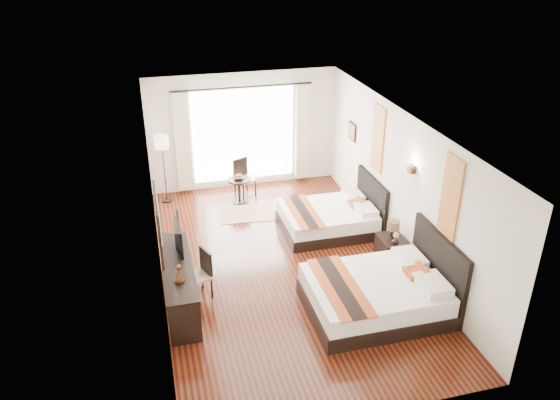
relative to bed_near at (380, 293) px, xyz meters
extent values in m
cube|color=black|center=(-1.19, 1.72, -0.33)|extent=(4.50, 7.50, 0.01)
cube|color=white|center=(-1.19, 1.72, 2.46)|extent=(4.50, 7.50, 0.02)
cube|color=silver|center=(1.06, 1.72, 1.07)|extent=(0.01, 7.50, 2.80)
cube|color=silver|center=(-3.43, 1.72, 1.07)|extent=(0.01, 7.50, 2.80)
cube|color=silver|center=(-1.19, 5.47, 1.07)|extent=(4.50, 0.01, 2.80)
cube|color=silver|center=(-1.19, -2.02, 1.07)|extent=(4.50, 0.01, 2.80)
cube|color=white|center=(-1.19, 5.45, 0.97)|extent=(2.40, 0.02, 2.20)
cube|color=white|center=(-1.19, 5.39, 0.97)|extent=(2.30, 0.02, 2.10)
cube|color=beige|center=(-2.64, 5.35, 0.95)|extent=(0.35, 0.14, 2.35)
cube|color=beige|center=(0.26, 5.35, 0.95)|extent=(0.35, 0.14, 2.35)
cube|color=#943615|center=(1.04, 0.00, 1.62)|extent=(0.03, 0.50, 1.35)
cube|color=#943615|center=(1.04, 2.77, 1.62)|extent=(0.03, 0.50, 1.35)
cube|color=#432617|center=(1.00, 1.23, 1.59)|extent=(0.10, 0.14, 0.14)
cube|color=black|center=(-3.41, 1.03, 1.22)|extent=(0.04, 1.25, 0.95)
cube|color=white|center=(-3.38, 1.03, 1.22)|extent=(0.01, 1.12, 0.82)
cube|color=black|center=(-0.11, 0.00, -0.20)|extent=(2.16, 1.69, 0.26)
cube|color=white|center=(-0.11, 0.00, 0.09)|extent=(2.10, 1.65, 0.32)
cube|color=black|center=(1.01, 0.00, 0.31)|extent=(0.08, 1.69, 1.26)
cube|color=maroon|center=(-0.71, 0.00, 0.26)|extent=(0.58, 1.75, 0.02)
cube|color=black|center=(0.04, 2.77, -0.21)|extent=(1.87, 1.46, 0.23)
cube|color=white|center=(0.04, 2.77, 0.04)|extent=(1.81, 1.42, 0.27)
cube|color=black|center=(1.01, 2.77, 0.22)|extent=(0.08, 1.46, 1.10)
cube|color=maroon|center=(-0.49, 2.77, 0.18)|extent=(0.50, 1.52, 0.02)
cube|color=black|center=(0.78, 1.23, -0.05)|extent=(0.46, 0.57, 0.55)
cylinder|color=black|center=(0.82, 1.32, 0.27)|extent=(0.10, 0.10, 0.19)
cylinder|color=#463621|center=(0.82, 1.32, 0.45)|extent=(0.23, 0.23, 0.17)
imported|color=black|center=(0.75, 1.05, 0.23)|extent=(0.15, 0.15, 0.12)
cube|color=black|center=(-3.18, 1.03, 0.05)|extent=(0.50, 2.20, 0.76)
imported|color=black|center=(-3.16, 1.58, 0.68)|extent=(0.13, 0.87, 0.50)
cube|color=beige|center=(-2.86, 1.12, 0.08)|extent=(0.52, 0.52, 0.05)
cube|color=black|center=(-2.69, 1.18, 0.32)|extent=(0.17, 0.37, 0.45)
cylinder|color=black|center=(-3.12, 5.02, -0.31)|extent=(0.24, 0.24, 0.03)
cylinder|color=#432617|center=(-3.12, 5.02, 0.38)|extent=(0.03, 0.03, 1.36)
cylinder|color=beige|center=(-3.12, 5.02, 1.13)|extent=(0.32, 0.32, 0.28)
cylinder|color=black|center=(-1.50, 4.51, -0.03)|extent=(0.52, 0.52, 0.60)
imported|color=#442D18|center=(-1.51, 4.50, 0.30)|extent=(0.25, 0.25, 0.06)
cube|color=beige|center=(-1.29, 4.85, 0.09)|extent=(0.55, 0.55, 0.06)
cube|color=black|center=(-1.37, 5.02, 0.33)|extent=(0.37, 0.20, 0.46)
cube|color=tan|center=(-1.39, 3.92, -0.32)|extent=(1.38, 1.01, 0.01)
camera|label=1|loc=(-3.44, -6.70, 5.33)|focal=35.00mm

